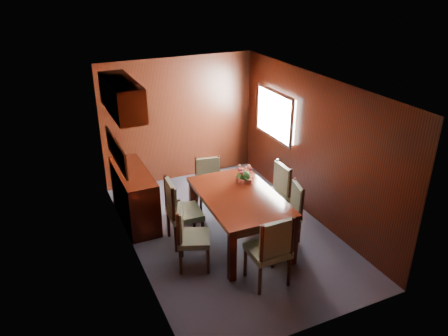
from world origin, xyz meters
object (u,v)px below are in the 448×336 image
sideboard (135,196)px  flower_centerpiece (244,174)px  dining_table (240,202)px  chair_head (271,248)px  chair_left_near (188,233)px  chair_right_near (290,208)px

sideboard → flower_centerpiece: (1.54, -0.93, 0.49)m
dining_table → chair_head: chair_head is taller
chair_left_near → chair_right_near: chair_left_near is taller
chair_left_near → chair_head: chair_head is taller
chair_right_near → chair_head: 1.22m
chair_left_near → flower_centerpiece: 1.38m
chair_left_near → chair_head: 1.18m
dining_table → chair_right_near: (0.77, -0.20, -0.19)m
chair_right_near → chair_head: size_ratio=0.87×
dining_table → chair_right_near: 0.82m
chair_left_near → sideboard: bearing=-144.5°
sideboard → chair_right_near: size_ratio=1.53×
chair_head → flower_centerpiece: 1.52m
dining_table → chair_left_near: (-0.91, -0.24, -0.16)m
dining_table → flower_centerpiece: (0.26, 0.36, 0.24)m
chair_right_near → chair_head: (-0.85, -0.87, 0.08)m
chair_right_near → dining_table: bearing=89.4°
sideboard → chair_head: (1.20, -2.37, 0.14)m
sideboard → chair_right_near: (2.05, -1.50, 0.06)m
flower_centerpiece → sideboard: bearing=148.9°
sideboard → flower_centerpiece: bearing=-31.1°
flower_centerpiece → dining_table: bearing=-125.8°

